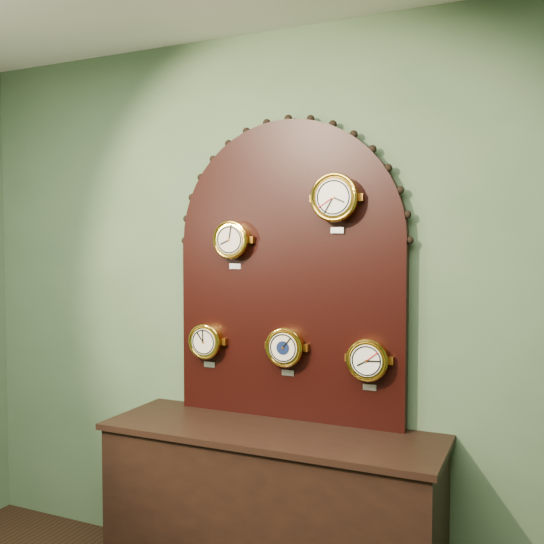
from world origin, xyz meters
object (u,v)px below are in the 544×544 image
at_px(shop_counter, 270,518).
at_px(tide_clock, 368,360).
at_px(display_board, 288,261).
at_px(hygrometer, 206,341).
at_px(barometer, 285,347).
at_px(roman_clock, 232,240).
at_px(arabic_clock, 335,198).

xyz_separation_m(shop_counter, tide_clock, (0.43, 0.15, 0.77)).
xyz_separation_m(shop_counter, display_board, (0.00, 0.22, 1.23)).
bearing_deg(hygrometer, barometer, -0.07).
bearing_deg(barometer, shop_counter, -95.01).
relative_size(shop_counter, barometer, 6.41).
distance_m(display_board, tide_clock, 0.63).
relative_size(roman_clock, arabic_clock, 0.88).
bearing_deg(shop_counter, roman_clock, 151.42).
bearing_deg(barometer, arabic_clock, -0.17).
distance_m(hygrometer, tide_clock, 0.87).
relative_size(shop_counter, tide_clock, 6.34).
distance_m(shop_counter, roman_clock, 1.37).
relative_size(shop_counter, arabic_clock, 5.64).
height_order(shop_counter, tide_clock, tide_clock).
bearing_deg(arabic_clock, barometer, 179.83).
bearing_deg(display_board, tide_clock, -8.65).
distance_m(display_board, hygrometer, 0.61).
xyz_separation_m(roman_clock, tide_clock, (0.72, -0.00, -0.56)).
xyz_separation_m(display_board, barometer, (0.01, -0.07, -0.42)).
xyz_separation_m(arabic_clock, tide_clock, (0.16, 0.00, -0.76)).
bearing_deg(barometer, display_board, 101.56).
bearing_deg(hygrometer, display_board, 8.51).
bearing_deg(roman_clock, hygrometer, 179.88).
height_order(shop_counter, arabic_clock, arabic_clock).
distance_m(roman_clock, arabic_clock, 0.59).
height_order(arabic_clock, hygrometer, arabic_clock).
relative_size(shop_counter, display_board, 1.05).
relative_size(arabic_clock, hygrometer, 1.19).
bearing_deg(tide_clock, shop_counter, -160.42).
bearing_deg(display_board, roman_clock, -166.91).
bearing_deg(display_board, arabic_clock, -13.96).
distance_m(arabic_clock, hygrometer, 1.02).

